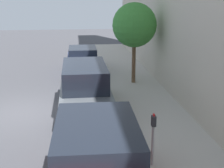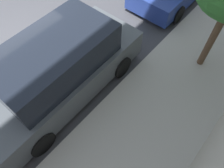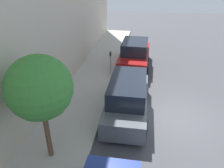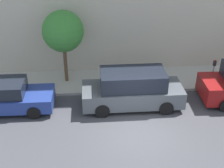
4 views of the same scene
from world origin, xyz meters
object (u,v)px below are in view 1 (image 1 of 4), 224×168
at_px(parked_suv_nearest, 97,168).
at_px(parking_meter_near, 153,134).
at_px(parked_sedan_third, 83,61).
at_px(parked_minivan_second, 85,89).
at_px(street_tree, 134,25).

relative_size(parked_suv_nearest, parking_meter_near, 3.35).
bearing_deg(parked_sedan_third, parked_minivan_second, -90.75).
bearing_deg(parked_suv_nearest, parking_meter_near, 39.83).
xyz_separation_m(parked_sedan_third, parking_meter_near, (1.54, -10.79, 0.31)).
distance_m(parked_minivan_second, parking_meter_near, 4.92).
height_order(parking_meter_near, street_tree, street_tree).
relative_size(parked_minivan_second, parking_meter_near, 3.39).
height_order(parked_suv_nearest, parked_minivan_second, parked_suv_nearest).
bearing_deg(parking_meter_near, parked_sedan_third, 98.10).
bearing_deg(parked_suv_nearest, parked_sedan_third, 89.92).
relative_size(parked_sedan_third, street_tree, 1.12).
height_order(parked_sedan_third, street_tree, street_tree).
bearing_deg(parked_minivan_second, street_tree, 52.47).
bearing_deg(parking_meter_near, parked_suv_nearest, -140.17).
bearing_deg(parked_minivan_second, parking_meter_near, -70.83).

